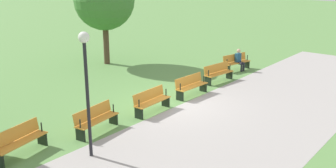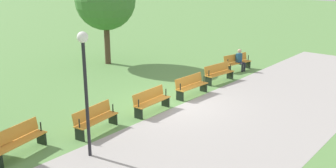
# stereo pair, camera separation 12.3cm
# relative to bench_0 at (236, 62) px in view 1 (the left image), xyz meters

# --- Properties ---
(ground_plane) EXTENTS (120.00, 120.00, 0.00)m
(ground_plane) POSITION_rel_bench_0_xyz_m (6.55, 0.77, -0.47)
(ground_plane) COLOR #5B8C47
(path_paving) EXTENTS (27.79, 5.89, 0.01)m
(path_paving) POSITION_rel_bench_0_xyz_m (6.55, 3.98, -0.47)
(path_paving) COLOR #A39E99
(path_paving) RESTS_ON ground
(bench_0) EXTENTS (1.85, 0.84, 0.89)m
(bench_0) POSITION_rel_bench_0_xyz_m (0.00, 0.00, 0.00)
(bench_0) COLOR orange
(bench_0) RESTS_ON ground
(bench_1) EXTENTS (1.84, 0.70, 0.89)m
(bench_1) POSITION_rel_bench_0_xyz_m (2.60, 0.45, 0.00)
(bench_1) COLOR orange
(bench_1) RESTS_ON ground
(bench_2) EXTENTS (1.81, 0.55, 0.89)m
(bench_2) POSITION_rel_bench_0_xyz_m (5.23, 0.67, 0.00)
(bench_2) COLOR orange
(bench_2) RESTS_ON ground
(bench_3) EXTENTS (1.81, 0.55, 0.89)m
(bench_3) POSITION_rel_bench_0_xyz_m (7.86, 0.67, 0.00)
(bench_3) COLOR orange
(bench_3) RESTS_ON ground
(bench_4) EXTENTS (1.84, 0.70, 0.89)m
(bench_4) POSITION_rel_bench_0_xyz_m (10.49, 0.45, 0.00)
(bench_4) COLOR orange
(bench_4) RESTS_ON ground
(bench_5) EXTENTS (1.85, 0.84, 0.89)m
(bench_5) POSITION_rel_bench_0_xyz_m (13.09, 0.00, 0.00)
(bench_5) COLOR orange
(bench_5) RESTS_ON ground
(person_seated) EXTENTS (0.41, 0.57, 1.20)m
(person_seated) POSITION_rel_bench_0_xyz_m (-0.06, 0.16, 0.16)
(person_seated) COLOR navy
(person_seated) RESTS_ON ground
(tree_0) EXTENTS (3.46, 3.46, 5.46)m
(tree_0) POSITION_rel_bench_0_xyz_m (3.43, -6.74, 3.24)
(tree_0) COLOR #4C3828
(tree_0) RESTS_ON ground
(lamp_post) EXTENTS (0.32, 0.32, 3.76)m
(lamp_post) POSITION_rel_bench_0_xyz_m (11.78, 1.69, 2.16)
(lamp_post) COLOR black
(lamp_post) RESTS_ON ground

